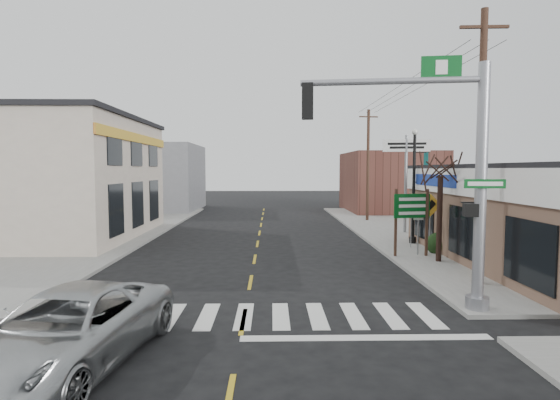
{
  "coord_description": "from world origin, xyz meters",
  "views": [
    {
      "loc": [
        0.75,
        -11.29,
        4.01
      ],
      "look_at": [
        1.09,
        5.9,
        2.8
      ],
      "focal_mm": 28.0,
      "sensor_mm": 36.0,
      "label": 1
    }
  ],
  "objects_px": {
    "dance_center_sign": "(406,158)",
    "utility_pole_near": "(480,145)",
    "bare_tree": "(441,160)",
    "traffic_signal_pole": "(452,160)",
    "guide_sign": "(412,213)",
    "utility_pole_far": "(368,164)",
    "fire_hydrant": "(480,263)",
    "suv": "(67,330)",
    "lamp_post": "(415,177)"
  },
  "relations": [
    {
      "from": "dance_center_sign",
      "to": "utility_pole_near",
      "type": "bearing_deg",
      "value": -85.84
    },
    {
      "from": "bare_tree",
      "to": "traffic_signal_pole",
      "type": "bearing_deg",
      "value": -108.99
    },
    {
      "from": "guide_sign",
      "to": "bare_tree",
      "type": "relative_size",
      "value": 0.56
    },
    {
      "from": "bare_tree",
      "to": "utility_pole_far",
      "type": "bearing_deg",
      "value": 88.93
    },
    {
      "from": "guide_sign",
      "to": "dance_center_sign",
      "type": "xyz_separation_m",
      "value": [
        1.99,
        7.38,
        2.62
      ]
    },
    {
      "from": "fire_hydrant",
      "to": "utility_pole_near",
      "type": "bearing_deg",
      "value": -120.49
    },
    {
      "from": "guide_sign",
      "to": "utility_pole_far",
      "type": "height_order",
      "value": "utility_pole_far"
    },
    {
      "from": "suv",
      "to": "utility_pole_near",
      "type": "height_order",
      "value": "utility_pole_near"
    },
    {
      "from": "suv",
      "to": "bare_tree",
      "type": "distance_m",
      "value": 15.08
    },
    {
      "from": "utility_pole_near",
      "to": "suv",
      "type": "bearing_deg",
      "value": -148.78
    },
    {
      "from": "traffic_signal_pole",
      "to": "suv",
      "type": "bearing_deg",
      "value": -152.89
    },
    {
      "from": "traffic_signal_pole",
      "to": "dance_center_sign",
      "type": "height_order",
      "value": "traffic_signal_pole"
    },
    {
      "from": "guide_sign",
      "to": "fire_hydrant",
      "type": "bearing_deg",
      "value": -77.21
    },
    {
      "from": "suv",
      "to": "bare_tree",
      "type": "xyz_separation_m",
      "value": [
        11.21,
        9.42,
        3.61
      ]
    },
    {
      "from": "traffic_signal_pole",
      "to": "bare_tree",
      "type": "distance_m",
      "value": 6.64
    },
    {
      "from": "suv",
      "to": "lamp_post",
      "type": "relative_size",
      "value": 0.93
    },
    {
      "from": "suv",
      "to": "guide_sign",
      "type": "bearing_deg",
      "value": 54.64
    },
    {
      "from": "bare_tree",
      "to": "utility_pole_near",
      "type": "relative_size",
      "value": 0.59
    },
    {
      "from": "bare_tree",
      "to": "utility_pole_near",
      "type": "height_order",
      "value": "utility_pole_near"
    },
    {
      "from": "guide_sign",
      "to": "lamp_post",
      "type": "distance_m",
      "value": 3.94
    },
    {
      "from": "bare_tree",
      "to": "suv",
      "type": "bearing_deg",
      "value": -139.95
    },
    {
      "from": "guide_sign",
      "to": "utility_pole_far",
      "type": "relative_size",
      "value": 0.36
    },
    {
      "from": "traffic_signal_pole",
      "to": "guide_sign",
      "type": "bearing_deg",
      "value": 87.66
    },
    {
      "from": "utility_pole_near",
      "to": "utility_pole_far",
      "type": "height_order",
      "value": "utility_pole_near"
    },
    {
      "from": "traffic_signal_pole",
      "to": "utility_pole_far",
      "type": "relative_size",
      "value": 0.83
    },
    {
      "from": "fire_hydrant",
      "to": "utility_pole_far",
      "type": "relative_size",
      "value": 0.09
    },
    {
      "from": "guide_sign",
      "to": "utility_pole_near",
      "type": "bearing_deg",
      "value": -91.43
    },
    {
      "from": "utility_pole_far",
      "to": "lamp_post",
      "type": "bearing_deg",
      "value": -95.46
    },
    {
      "from": "traffic_signal_pole",
      "to": "utility_pole_far",
      "type": "distance_m",
      "value": 21.45
    },
    {
      "from": "bare_tree",
      "to": "utility_pole_far",
      "type": "xyz_separation_m",
      "value": [
        0.28,
        15.03,
        0.05
      ]
    },
    {
      "from": "fire_hydrant",
      "to": "utility_pole_far",
      "type": "distance_m",
      "value": 17.75
    },
    {
      "from": "dance_center_sign",
      "to": "utility_pole_near",
      "type": "xyz_separation_m",
      "value": [
        -1.22,
        -12.01,
        0.14
      ]
    },
    {
      "from": "lamp_post",
      "to": "utility_pole_far",
      "type": "relative_size",
      "value": 0.71
    },
    {
      "from": "suv",
      "to": "dance_center_sign",
      "type": "relative_size",
      "value": 0.93
    },
    {
      "from": "traffic_signal_pole",
      "to": "dance_center_sign",
      "type": "distance_m",
      "value": 15.15
    },
    {
      "from": "suv",
      "to": "lamp_post",
      "type": "height_order",
      "value": "lamp_post"
    },
    {
      "from": "utility_pole_near",
      "to": "utility_pole_far",
      "type": "distance_m",
      "value": 18.55
    },
    {
      "from": "traffic_signal_pole",
      "to": "lamp_post",
      "type": "xyz_separation_m",
      "value": [
        2.6,
        10.81,
        -0.68
      ]
    },
    {
      "from": "traffic_signal_pole",
      "to": "dance_center_sign",
      "type": "xyz_separation_m",
      "value": [
        3.33,
        14.77,
        0.43
      ]
    },
    {
      "from": "utility_pole_far",
      "to": "dance_center_sign",
      "type": "bearing_deg",
      "value": -88.52
    },
    {
      "from": "traffic_signal_pole",
      "to": "fire_hydrant",
      "type": "distance_m",
      "value": 6.15
    },
    {
      "from": "suv",
      "to": "lamp_post",
      "type": "distance_m",
      "value": 18.39
    },
    {
      "from": "utility_pole_near",
      "to": "traffic_signal_pole",
      "type": "bearing_deg",
      "value": -124.05
    },
    {
      "from": "bare_tree",
      "to": "utility_pole_near",
      "type": "distance_m",
      "value": 3.54
    },
    {
      "from": "lamp_post",
      "to": "dance_center_sign",
      "type": "height_order",
      "value": "same"
    },
    {
      "from": "suv",
      "to": "lamp_post",
      "type": "bearing_deg",
      "value": 59.4
    },
    {
      "from": "bare_tree",
      "to": "lamp_post",
      "type": "bearing_deg",
      "value": 84.5
    },
    {
      "from": "utility_pole_far",
      "to": "traffic_signal_pole",
      "type": "bearing_deg",
      "value": -102.85
    },
    {
      "from": "dance_center_sign",
      "to": "utility_pole_far",
      "type": "distance_m",
      "value": 6.6
    },
    {
      "from": "guide_sign",
      "to": "bare_tree",
      "type": "height_order",
      "value": "bare_tree"
    }
  ]
}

